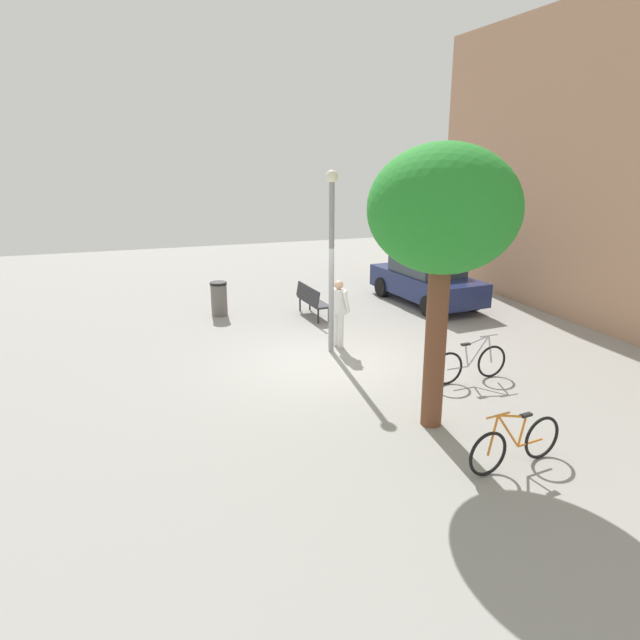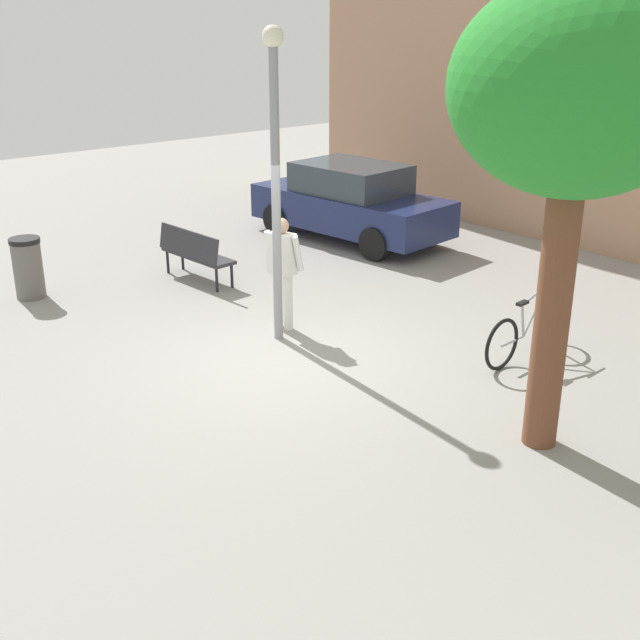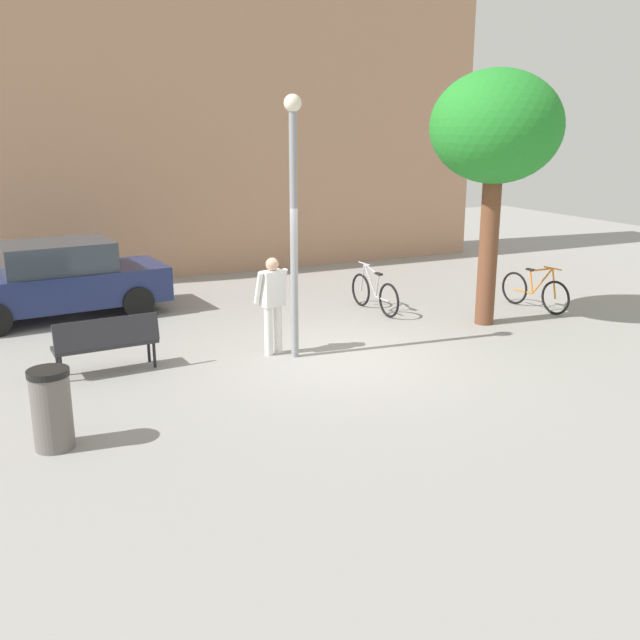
{
  "view_description": "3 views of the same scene",
  "coord_description": "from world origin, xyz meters",
  "views": [
    {
      "loc": [
        11.49,
        -4.09,
        4.62
      ],
      "look_at": [
        -0.99,
        0.2,
        0.74
      ],
      "focal_mm": 31.98,
      "sensor_mm": 36.0,
      "label": 1
    },
    {
      "loc": [
        7.8,
        -6.09,
        4.44
      ],
      "look_at": [
        0.37,
        0.23,
        0.65
      ],
      "focal_mm": 45.11,
      "sensor_mm": 36.0,
      "label": 2
    },
    {
      "loc": [
        -5.27,
        -10.17,
        3.76
      ],
      "look_at": [
        -0.55,
        -0.15,
        0.75
      ],
      "focal_mm": 40.03,
      "sensor_mm": 36.0,
      "label": 3
    }
  ],
  "objects": [
    {
      "name": "ground_plane",
      "position": [
        0.0,
        0.0,
        0.0
      ],
      "size": [
        36.0,
        36.0,
        0.0
      ],
      "primitive_type": "plane",
      "color": "gray"
    },
    {
      "name": "building_facade",
      "position": [
        0.0,
        8.71,
        4.3
      ],
      "size": [
        16.11,
        2.0,
        8.6
      ],
      "primitive_type": "cube",
      "color": "tan",
      "rests_on": "ground_plane"
    },
    {
      "name": "lamppost",
      "position": [
        -0.76,
        0.41,
        2.55
      ],
      "size": [
        0.28,
        0.28,
        4.26
      ],
      "color": "gray",
      "rests_on": "ground_plane"
    },
    {
      "name": "person_by_lamppost",
      "position": [
        -1.03,
        0.7,
        0.97
      ],
      "size": [
        0.63,
        0.39,
        1.67
      ],
      "color": "white",
      "rests_on": "ground_plane"
    },
    {
      "name": "park_bench",
      "position": [
        -3.75,
        0.89,
        0.55
      ],
      "size": [
        1.63,
        0.58,
        0.92
      ],
      "color": "#2D2D33",
      "rests_on": "ground_plane"
    },
    {
      "name": "plaza_tree",
      "position": [
        3.46,
        0.75,
        3.69
      ],
      "size": [
        2.45,
        2.45,
        4.8
      ],
      "color": "brown",
      "rests_on": "ground_plane"
    },
    {
      "name": "bicycle_silver",
      "position": [
        1.97,
        2.52,
        0.38
      ],
      "size": [
        0.14,
        1.81,
        0.97
      ],
      "color": "black",
      "rests_on": "ground_plane"
    },
    {
      "name": "bicycle_orange",
      "position": [
        5.14,
        1.23,
        0.38
      ],
      "size": [
        0.3,
        1.8,
        0.97
      ],
      "color": "black",
      "rests_on": "ground_plane"
    },
    {
      "name": "parked_car_navy",
      "position": [
        -4.05,
        4.81,
        0.77
      ],
      "size": [
        4.34,
        2.13,
        1.55
      ],
      "color": "navy",
      "rests_on": "ground_plane"
    },
    {
      "name": "trash_bin",
      "position": [
        -4.79,
        -1.62,
        0.51
      ],
      "size": [
        0.49,
        0.49,
        1.0
      ],
      "color": "#66605B",
      "rests_on": "ground_plane"
    }
  ]
}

